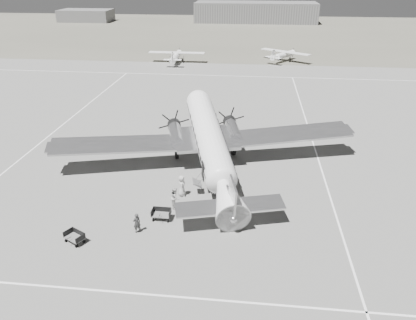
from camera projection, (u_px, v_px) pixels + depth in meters
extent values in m
plane|color=slate|center=(192.00, 182.00, 36.53)|extent=(260.00, 260.00, 0.00)
cube|color=white|center=(157.00, 295.00, 23.97)|extent=(60.00, 0.15, 0.01)
cube|color=white|center=(328.00, 190.00, 35.34)|extent=(0.15, 80.00, 0.01)
cube|color=white|center=(52.00, 133.00, 47.29)|extent=(0.15, 60.00, 0.01)
cube|color=white|center=(224.00, 76.00, 72.42)|extent=(90.00, 0.15, 0.01)
cube|color=#5D5A4E|center=(238.00, 32.00, 121.76)|extent=(260.00, 90.00, 0.01)
cube|color=slate|center=(255.00, 13.00, 142.41)|extent=(42.00, 14.00, 6.00)
cube|color=#5D5D5D|center=(256.00, 3.00, 140.99)|extent=(42.00, 14.00, 0.60)
cube|color=#5D5D5D|center=(86.00, 15.00, 144.31)|extent=(18.00, 10.00, 4.00)
imported|color=#313131|center=(137.00, 223.00, 29.38)|extent=(0.68, 0.66, 1.57)
imported|color=#B1B1AE|center=(175.00, 197.00, 32.42)|extent=(0.71, 0.90, 1.78)
imported|color=#ACACA9|center=(182.00, 186.00, 34.10)|extent=(0.66, 0.95, 1.85)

